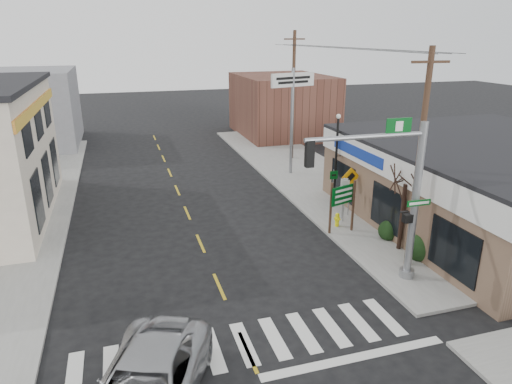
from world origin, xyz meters
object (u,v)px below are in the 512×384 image
object	(u,v)px
fire_hydrant	(337,219)
bare_tree	(407,172)
lamp_post	(337,152)
utility_pole_near	(419,161)
guide_sign	(343,200)
dance_center_sign	(293,96)
traffic_signal_pole	(399,188)
utility_pole_far	(293,95)

from	to	relation	value
fire_hydrant	bare_tree	distance (m)	4.69
lamp_post	utility_pole_near	size ratio (longest dim) A/B	0.58
guide_sign	utility_pole_near	xyz separation A→B (m)	(1.13, -3.74, 2.79)
dance_center_sign	fire_hydrant	bearing A→B (deg)	-111.63
fire_hydrant	utility_pole_near	distance (m)	6.11
guide_sign	dance_center_sign	xyz separation A→B (m)	(1.27, 10.07, 3.61)
traffic_signal_pole	utility_pole_near	size ratio (longest dim) A/B	0.73
traffic_signal_pole	bare_tree	size ratio (longest dim) A/B	1.40
bare_tree	utility_pole_far	distance (m)	16.34
traffic_signal_pole	dance_center_sign	world-z (taller)	dance_center_sign
bare_tree	utility_pole_near	size ratio (longest dim) A/B	0.52
traffic_signal_pole	fire_hydrant	xyz separation A→B (m)	(0.39, 5.35, -3.39)
traffic_signal_pole	fire_hydrant	size ratio (longest dim) A/B	9.10
guide_sign	dance_center_sign	size ratio (longest dim) A/B	0.36
traffic_signal_pole	guide_sign	bearing A→B (deg)	88.51
bare_tree	lamp_post	bearing A→B (deg)	90.68
guide_sign	utility_pole_far	bearing A→B (deg)	60.29
fire_hydrant	traffic_signal_pole	bearing A→B (deg)	-94.14
fire_hydrant	utility_pole_near	xyz separation A→B (m)	(0.99, -4.45, 4.07)
guide_sign	fire_hydrant	bearing A→B (deg)	60.53
utility_pole_far	bare_tree	bearing A→B (deg)	-98.57
utility_pole_near	traffic_signal_pole	bearing A→B (deg)	-142.08
utility_pole_far	lamp_post	bearing A→B (deg)	-101.54
guide_sign	fire_hydrant	xyz separation A→B (m)	(0.14, 0.71, -1.28)
bare_tree	fire_hydrant	bearing A→B (deg)	115.84
dance_center_sign	bare_tree	bearing A→B (deg)	-103.06
lamp_post	bare_tree	bearing A→B (deg)	-65.00
utility_pole_near	utility_pole_far	bearing A→B (deg)	89.21
lamp_post	dance_center_sign	bearing A→B (deg)	117.09
lamp_post	bare_tree	size ratio (longest dim) A/B	1.11
fire_hydrant	lamp_post	distance (m)	4.31
traffic_signal_pole	utility_pole_near	xyz separation A→B (m)	(1.37, 0.90, 0.69)
lamp_post	guide_sign	bearing A→B (deg)	-87.67
lamp_post	fire_hydrant	bearing A→B (deg)	-89.90
utility_pole_far	traffic_signal_pole	bearing A→B (deg)	-103.83
traffic_signal_pole	dance_center_sign	size ratio (longest dim) A/B	0.90
traffic_signal_pole	utility_pole_near	bearing A→B (deg)	34.82
lamp_post	utility_pole_near	bearing A→B (deg)	-68.98
traffic_signal_pole	bare_tree	distance (m)	2.95
guide_sign	lamp_post	distance (m)	4.37
fire_hydrant	utility_pole_far	xyz separation A→B (m)	(2.66, 13.16, 4.42)
utility_pole_near	utility_pole_far	size ratio (longest dim) A/B	0.93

